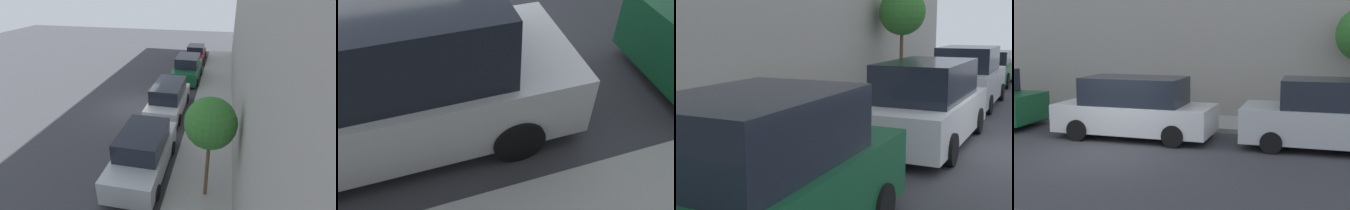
# 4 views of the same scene
# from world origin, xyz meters

# --- Properties ---
(ground_plane) EXTENTS (60.00, 60.00, 0.00)m
(ground_plane) POSITION_xyz_m (0.00, 0.00, 0.00)
(ground_plane) COLOR #38383D
(parked_minivan_third) EXTENTS (2.02, 4.91, 1.90)m
(parked_minivan_third) POSITION_xyz_m (2.10, -0.05, 0.92)
(parked_minivan_third) COLOR silver
(parked_minivan_third) RESTS_ON ground_plane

